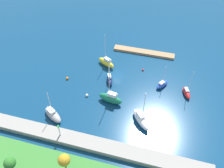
{
  "coord_description": "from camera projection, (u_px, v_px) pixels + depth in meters",
  "views": [
    {
      "loc": [
        -13.07,
        53.19,
        49.88
      ],
      "look_at": [
        0.0,
        5.66,
        1.5
      ],
      "focal_mm": 36.59,
      "sensor_mm": 36.0,
      "label": 1
    }
  ],
  "objects": [
    {
      "name": "pier_dock",
      "position": [
        144.0,
        52.0,
        82.4
      ],
      "size": [
        21.83,
        2.74,
        0.83
      ],
      "primitive_type": "cube",
      "color": "#997A56",
      "rests_on": "ground"
    },
    {
      "name": "water",
      "position": [
        117.0,
        76.0,
        74.02
      ],
      "size": [
        160.0,
        160.0,
        0.0
      ],
      "primitive_type": "plane",
      "color": "navy",
      "rests_on": "ground"
    },
    {
      "name": "harbor_beacon",
      "position": [
        59.0,
        130.0,
        54.91
      ],
      "size": [
        0.56,
        0.56,
        3.73
      ],
      "color": "silver",
      "rests_on": "breakwater"
    },
    {
      "name": "sailboat_white_lone_north",
      "position": [
        141.0,
        119.0,
        60.0
      ],
      "size": [
        6.43,
        7.14,
        11.54
      ],
      "rotation": [
        0.0,
        0.0,
        2.26
      ],
      "color": "white",
      "rests_on": "water"
    },
    {
      "name": "park_tree_midwest",
      "position": [
        10.0,
        163.0,
        47.9
      ],
      "size": [
        2.54,
        2.54,
        4.58
      ],
      "color": "brown",
      "rests_on": "shoreline_park"
    },
    {
      "name": "sailboat_red_west_end",
      "position": [
        186.0,
        93.0,
        67.38
      ],
      "size": [
        3.13,
        5.06,
        9.25
      ],
      "rotation": [
        0.0,
        0.0,
        1.93
      ],
      "color": "red",
      "rests_on": "water"
    },
    {
      "name": "sailboat_navy_by_breakwater",
      "position": [
        110.0,
        80.0,
        71.17
      ],
      "size": [
        3.41,
        5.18,
        9.42
      ],
      "rotation": [
        0.0,
        0.0,
        1.99
      ],
      "color": "#141E4C",
      "rests_on": "water"
    },
    {
      "name": "sailboat_green_mid_basin",
      "position": [
        111.0,
        98.0,
        64.83
      ],
      "size": [
        7.28,
        3.19,
        13.34
      ],
      "rotation": [
        0.0,
        0.0,
        6.12
      ],
      "color": "#19724C",
      "rests_on": "water"
    },
    {
      "name": "breakwater",
      "position": [
        90.0,
        143.0,
        55.47
      ],
      "size": [
        58.07,
        3.81,
        1.43
      ],
      "primitive_type": "cube",
      "color": "gray",
      "rests_on": "ground"
    },
    {
      "name": "sailboat_yellow_off_beacon",
      "position": [
        106.0,
        62.0,
        76.71
      ],
      "size": [
        6.8,
        4.78,
        11.89
      ],
      "rotation": [
        0.0,
        0.0,
        5.8
      ],
      "color": "yellow",
      "rests_on": "water"
    },
    {
      "name": "mooring_buoy_orange",
      "position": [
        67.0,
        78.0,
        72.48
      ],
      "size": [
        0.83,
        0.83,
        0.83
      ],
      "primitive_type": "sphere",
      "color": "orange",
      "rests_on": "water"
    },
    {
      "name": "park_tree_west",
      "position": [
        64.0,
        160.0,
        48.53
      ],
      "size": [
        2.71,
        2.71,
        4.52
      ],
      "color": "brown",
      "rests_on": "shoreline_park"
    },
    {
      "name": "sailboat_blue_far_north",
      "position": [
        162.0,
        84.0,
        69.84
      ],
      "size": [
        4.0,
        4.9,
        7.73
      ],
      "rotation": [
        0.0,
        0.0,
        4.14
      ],
      "color": "#2347B2",
      "rests_on": "water"
    },
    {
      "name": "mooring_buoy_white",
      "position": [
        87.0,
        95.0,
        67.23
      ],
      "size": [
        0.85,
        0.85,
        0.85
      ],
      "primitive_type": "sphere",
      "color": "white",
      "rests_on": "water"
    },
    {
      "name": "mooring_buoy_red",
      "position": [
        143.0,
        70.0,
        75.55
      ],
      "size": [
        0.67,
        0.67,
        0.67
      ],
      "primitive_type": "sphere",
      "color": "red",
      "rests_on": "water"
    },
    {
      "name": "sailboat_gray_center_basin",
      "position": [
        53.0,
        114.0,
        61.23
      ],
      "size": [
        6.93,
        5.45,
        9.87
      ],
      "rotation": [
        0.0,
        0.0,
        2.6
      ],
      "color": "gray",
      "rests_on": "water"
    }
  ]
}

